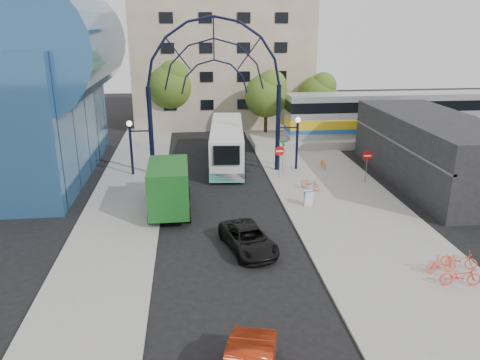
{
  "coord_description": "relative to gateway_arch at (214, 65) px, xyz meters",
  "views": [
    {
      "loc": [
        -2.01,
        -22.05,
        11.63
      ],
      "look_at": [
        1.08,
        6.0,
        2.04
      ],
      "focal_mm": 35.0,
      "sensor_mm": 36.0,
      "label": 1
    }
  ],
  "objects": [
    {
      "name": "tree_north_a",
      "position": [
        6.12,
        11.93,
        -3.95
      ],
      "size": [
        4.48,
        4.48,
        7.0
      ],
      "color": "#382314",
      "rests_on": "ground"
    },
    {
      "name": "bike_far_c",
      "position": [
        10.09,
        -18.45,
        -7.94
      ],
      "size": [
        1.95,
        0.9,
        0.99
      ],
      "primitive_type": "imported",
      "rotation": [
        0.0,
        0.0,
        1.44
      ],
      "color": "#FD3832",
      "rests_on": "sidewalk_east"
    },
    {
      "name": "city_bus",
      "position": [
        1.13,
        2.73,
        -6.84
      ],
      "size": [
        3.66,
        12.14,
        3.29
      ],
      "rotation": [
        0.0,
        0.0,
        -0.09
      ],
      "color": "silver",
      "rests_on": "ground"
    },
    {
      "name": "transit_hall",
      "position": [
        -15.3,
        1.0,
        -1.86
      ],
      "size": [
        16.5,
        18.0,
        14.5
      ],
      "color": "#2B5784",
      "rests_on": "ground"
    },
    {
      "name": "train_car",
      "position": [
        20.0,
        8.0,
        -5.66
      ],
      "size": [
        25.1,
        3.05,
        4.2
      ],
      "color": "#B7B7BC",
      "rests_on": "train_platform"
    },
    {
      "name": "bike_near_b",
      "position": [
        8.85,
        -0.12,
        -7.97
      ],
      "size": [
        0.49,
        1.58,
        0.94
      ],
      "primitive_type": "imported",
      "rotation": [
        0.0,
        0.0,
        0.03
      ],
      "color": "orange",
      "rests_on": "sidewalk_east"
    },
    {
      "name": "black_suv",
      "position": [
        0.89,
        -13.66,
        -7.92
      ],
      "size": [
        3.17,
        4.97,
        1.28
      ],
      "primitive_type": "imported",
      "rotation": [
        0.0,
        0.0,
        0.25
      ],
      "color": "black",
      "rests_on": "ground"
    },
    {
      "name": "apartment_block",
      "position": [
        2.0,
        20.97,
        -1.55
      ],
      "size": [
        20.0,
        12.1,
        14.0
      ],
      "color": "tan",
      "rests_on": "ground"
    },
    {
      "name": "commercial_block_east",
      "position": [
        16.0,
        -4.0,
        -6.06
      ],
      "size": [
        6.0,
        16.0,
        5.0
      ],
      "primitive_type": "cube",
      "color": "black",
      "rests_on": "ground"
    },
    {
      "name": "tree_north_b",
      "position": [
        -3.88,
        15.93,
        -3.29
      ],
      "size": [
        5.12,
        5.12,
        8.0
      ],
      "color": "#382314",
      "rests_on": "ground"
    },
    {
      "name": "sidewalk_east",
      "position": [
        8.0,
        -10.0,
        -8.5
      ],
      "size": [
        8.0,
        56.0,
        0.12
      ],
      "primitive_type": "cube",
      "color": "gray",
      "rests_on": "ground"
    },
    {
      "name": "tree_north_c",
      "position": [
        12.12,
        13.93,
        -4.28
      ],
      "size": [
        4.16,
        4.16,
        6.5
      ],
      "color": "#382314",
      "rests_on": "ground"
    },
    {
      "name": "plaza_west",
      "position": [
        -6.5,
        -8.0,
        -8.5
      ],
      "size": [
        5.0,
        50.0,
        0.12
      ],
      "primitive_type": "cube",
      "color": "gray",
      "rests_on": "ground"
    },
    {
      "name": "bike_near_a",
      "position": [
        6.51,
        -4.98,
        -7.98
      ],
      "size": [
        1.52,
        1.75,
        0.91
      ],
      "primitive_type": "imported",
      "rotation": [
        0.0,
        0.0,
        0.64
      ],
      "color": "#F95D31",
      "rests_on": "sidewalk_east"
    },
    {
      "name": "do_not_enter_sign",
      "position": [
        11.0,
        -4.0,
        -6.58
      ],
      "size": [
        0.76,
        0.07,
        2.48
      ],
      "color": "slate",
      "rests_on": "sidewalk_east"
    },
    {
      "name": "bike_far_b",
      "position": [
        9.81,
        -17.28,
        -7.97
      ],
      "size": [
        1.58,
        0.5,
        0.94
      ],
      "primitive_type": "imported",
      "rotation": [
        0.0,
        0.0,
        1.61
      ],
      "color": "#F14F30",
      "rests_on": "sidewalk_east"
    },
    {
      "name": "gateway_arch",
      "position": [
        0.0,
        0.0,
        0.0
      ],
      "size": [
        13.64,
        0.44,
        12.1
      ],
      "color": "black",
      "rests_on": "ground"
    },
    {
      "name": "street_name_sign",
      "position": [
        5.2,
        -1.4,
        -6.43
      ],
      "size": [
        0.7,
        0.7,
        2.8
      ],
      "color": "slate",
      "rests_on": "sidewalk_east"
    },
    {
      "name": "stop_sign",
      "position": [
        4.8,
        -2.0,
        -6.56
      ],
      "size": [
        0.8,
        0.07,
        2.5
      ],
      "color": "slate",
      "rests_on": "sidewalk_east"
    },
    {
      "name": "bike_far_a",
      "position": [
        10.93,
        -16.89,
        -8.0
      ],
      "size": [
        1.76,
        1.2,
        0.88
      ],
      "primitive_type": "imported",
      "rotation": [
        0.0,
        0.0,
        1.16
      ],
      "color": "#EF4C2F",
      "rests_on": "sidewalk_east"
    },
    {
      "name": "ground",
      "position": [
        0.0,
        -14.0,
        -8.56
      ],
      "size": [
        120.0,
        120.0,
        0.0
      ],
      "primitive_type": "plane",
      "color": "black",
      "rests_on": "ground"
    },
    {
      "name": "sandwich_board",
      "position": [
        5.6,
        -8.02,
        -7.81
      ],
      "size": [
        0.55,
        0.61,
        0.99
      ],
      "color": "white",
      "rests_on": "sidewalk_east"
    },
    {
      "name": "green_truck",
      "position": [
        -3.43,
        -7.57,
        -6.89
      ],
      "size": [
        2.64,
        6.64,
        3.33
      ],
      "rotation": [
        0.0,
        0.0,
        0.01
      ],
      "color": "black",
      "rests_on": "ground"
    },
    {
      "name": "train_platform",
      "position": [
        20.0,
        8.0,
        -8.16
      ],
      "size": [
        32.0,
        5.0,
        0.8
      ],
      "primitive_type": "cube",
      "color": "gray",
      "rests_on": "ground"
    }
  ]
}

